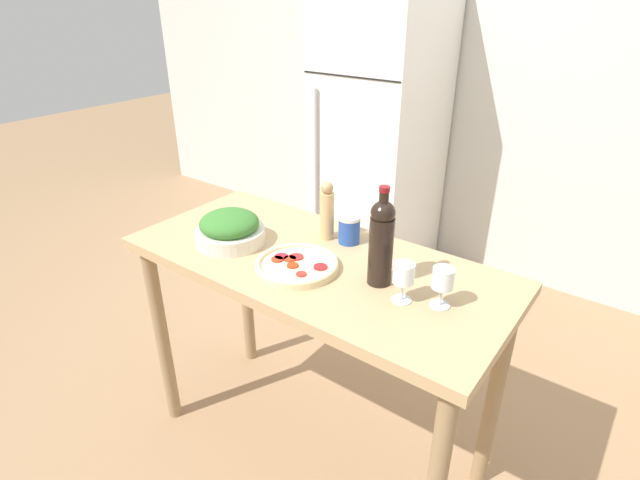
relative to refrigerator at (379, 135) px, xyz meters
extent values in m
plane|color=#9E7A56|center=(0.64, -1.52, -0.91)|extent=(14.00, 14.00, 0.00)
cube|color=silver|center=(0.64, 0.41, 0.39)|extent=(6.40, 0.06, 2.60)
cube|color=white|center=(0.00, 0.00, 0.00)|extent=(0.64, 0.71, 1.82)
cube|color=black|center=(0.00, -0.36, 0.40)|extent=(0.63, 0.01, 0.01)
cylinder|color=#B2B2B7|center=(-0.22, -0.37, -0.09)|extent=(0.02, 0.02, 0.82)
cube|color=tan|center=(0.64, -1.52, -0.02)|extent=(1.35, 0.62, 0.04)
cylinder|color=#967A55|center=(0.03, -1.77, -0.48)|extent=(0.06, 0.06, 0.86)
cylinder|color=#967A55|center=(0.03, -1.27, -0.48)|extent=(0.06, 0.06, 0.86)
cylinder|color=#967A55|center=(1.26, -1.27, -0.48)|extent=(0.06, 0.06, 0.86)
cylinder|color=black|center=(0.90, -1.52, 0.11)|extent=(0.08, 0.08, 0.22)
sphere|color=black|center=(0.90, -1.52, 0.24)|extent=(0.08, 0.08, 0.08)
cylinder|color=black|center=(0.90, -1.52, 0.27)|extent=(0.03, 0.03, 0.07)
cylinder|color=maroon|center=(0.90, -1.52, 0.31)|extent=(0.03, 0.03, 0.02)
cylinder|color=silver|center=(1.01, -1.57, 0.00)|extent=(0.06, 0.06, 0.00)
cylinder|color=silver|center=(1.01, -1.57, 0.03)|extent=(0.01, 0.01, 0.06)
cylinder|color=white|center=(1.01, -1.57, 0.09)|extent=(0.06, 0.06, 0.06)
cylinder|color=maroon|center=(1.01, -1.57, 0.07)|extent=(0.06, 0.06, 0.01)
cylinder|color=silver|center=(1.11, -1.53, 0.00)|extent=(0.06, 0.06, 0.00)
cylinder|color=silver|center=(1.11, -1.53, 0.03)|extent=(0.01, 0.01, 0.06)
cylinder|color=white|center=(1.11, -1.53, 0.09)|extent=(0.06, 0.06, 0.06)
cylinder|color=maroon|center=(1.11, -1.53, 0.06)|extent=(0.06, 0.06, 0.01)
cylinder|color=tan|center=(0.58, -1.37, 0.09)|extent=(0.05, 0.05, 0.18)
sphere|color=tan|center=(0.58, -1.37, 0.19)|extent=(0.04, 0.04, 0.04)
cylinder|color=silver|center=(0.32, -1.61, 0.02)|extent=(0.25, 0.25, 0.05)
ellipsoid|color=#38752D|center=(0.32, -1.61, 0.07)|extent=(0.22, 0.22, 0.09)
cylinder|color=beige|center=(0.64, -1.61, 0.00)|extent=(0.28, 0.28, 0.02)
torus|color=beige|center=(0.64, -1.61, 0.02)|extent=(0.28, 0.28, 0.02)
cylinder|color=red|center=(0.61, -1.58, 0.02)|extent=(0.05, 0.05, 0.01)
cylinder|color=red|center=(0.57, -1.63, 0.02)|extent=(0.04, 0.04, 0.01)
cylinder|color=red|center=(0.57, -1.61, 0.02)|extent=(0.05, 0.05, 0.01)
cylinder|color=red|center=(0.71, -1.59, 0.02)|extent=(0.05, 0.05, 0.01)
cylinder|color=red|center=(0.64, -1.63, 0.02)|extent=(0.04, 0.04, 0.01)
cylinder|color=red|center=(0.69, -1.66, 0.02)|extent=(0.03, 0.03, 0.01)
cylinder|color=red|center=(0.60, -1.60, 0.02)|extent=(0.04, 0.04, 0.01)
cylinder|color=#284CA3|center=(0.67, -1.35, 0.04)|extent=(0.08, 0.08, 0.09)
cylinder|color=white|center=(0.67, -1.35, 0.09)|extent=(0.08, 0.08, 0.01)
camera|label=1|loc=(1.56, -2.72, 0.83)|focal=28.00mm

